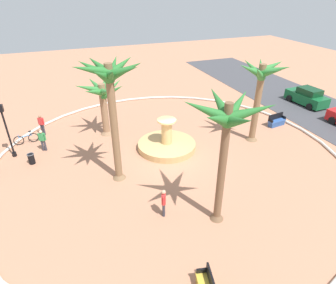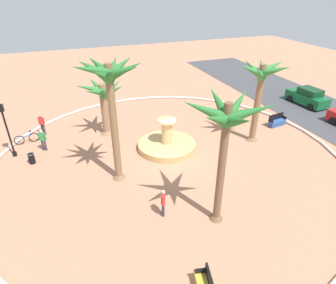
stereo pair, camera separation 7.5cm
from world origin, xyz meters
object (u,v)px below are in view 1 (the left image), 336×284
Objects in this scene: palm_tree_near_fountain at (103,96)px; palm_tree_far_side at (110,87)px; palm_tree_by_curb at (226,128)px; parked_car_leftmost at (307,97)px; fountain at (167,144)px; palm_tree_mid_plaza at (261,83)px; trash_bin at (31,158)px; bench_east at (276,122)px; person_pedestrian_stroll at (164,201)px; lamppost at (6,126)px; person_cyclist_photo at (42,124)px; person_cyclist_helmet at (42,139)px; bicycle_red_frame at (26,139)px.

palm_tree_far_side is (6.13, -0.35, 2.64)m from palm_tree_near_fountain.
palm_tree_near_fountain is 0.66× the size of palm_tree_by_curb.
fountain is at bearing -78.79° from parked_car_leftmost.
palm_tree_mid_plaza is 8.22× the size of trash_bin.
palm_tree_mid_plaza reaches higher than bench_east.
parked_car_leftmost reaches higher than bench_east.
fountain is 6.80m from person_pedestrian_stroll.
palm_tree_by_curb is at bearing 44.46° from lamppost.
person_pedestrian_stroll is (6.29, -2.54, 0.57)m from fountain.
palm_tree_near_fountain is 11.35m from palm_tree_mid_plaza.
palm_tree_far_side is at bearing 29.10° from person_cyclist_photo.
trash_bin is 0.46× the size of person_pedestrian_stroll.
person_cyclist_helmet is 0.96× the size of person_cyclist_photo.
fountain is at bearing 157.99° from person_pedestrian_stroll.
palm_tree_near_fountain reaches higher than parked_car_leftmost.
trash_bin is (-8.80, -8.86, -4.73)m from palm_tree_by_curb.
bicycle_red_frame is at bearing -142.15° from person_cyclist_helmet.
palm_tree_near_fountain is 6.69m from palm_tree_far_side.
fountain is 2.48× the size of person_cyclist_photo.
person_cyclist_helmet is 0.39× the size of parked_car_leftmost.
palm_tree_by_curb is 13.76m from person_cyclist_helmet.
palm_tree_far_side reaches higher than parked_car_leftmost.
person_cyclist_photo reaches higher than bench_east.
parked_car_leftmost reaches higher than person_pedestrian_stroll.
fountain is 5.97m from palm_tree_near_fountain.
palm_tree_mid_plaza is at bearing 64.03° from palm_tree_near_fountain.
palm_tree_by_curb reaches higher than bicycle_red_frame.
palm_tree_by_curb is 15.81m from bicycle_red_frame.
person_pedestrian_stroll is (9.03, 7.63, -1.40)m from lamppost.
palm_tree_near_fountain is 12.00m from palm_tree_by_curb.
fountain is at bearing -88.49° from bench_east.
trash_bin is 4.21m from person_cyclist_photo.
fountain is 2.60× the size of person_pedestrian_stroll.
person_cyclist_photo is 13.04m from person_pedestrian_stroll.
palm_tree_mid_plaza is 1.46× the size of parked_car_leftmost.
person_cyclist_helmet is 2.61m from person_cyclist_photo.
palm_tree_mid_plaza is (1.11, 6.51, 4.13)m from fountain.
palm_tree_by_curb is (11.31, 3.49, 2.00)m from palm_tree_near_fountain.
lamppost is (-2.74, -10.17, 1.97)m from fountain.
fountain reaches higher than person_cyclist_helmet.
palm_tree_far_side reaches higher than bench_east.
lamppost is 2.35× the size of person_cyclist_photo.
fountain is 5.66× the size of trash_bin.
lamppost is 2.65m from trash_bin.
fountain is at bearing 81.66° from trash_bin.
parked_car_leftmost is at bearing 123.77° from palm_tree_by_curb.
fountain is 10.41m from bicycle_red_frame.
palm_tree_mid_plaza is 16.54m from person_cyclist_photo.
palm_tree_far_side is at bearing -3.25° from palm_tree_near_fountain.
fountain is at bearing -99.65° from palm_tree_mid_plaza.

